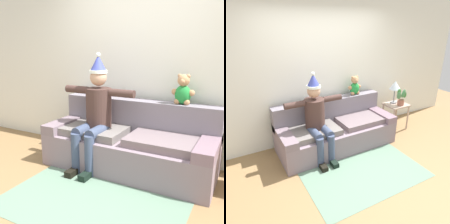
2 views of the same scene
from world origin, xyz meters
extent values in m
plane|color=olive|center=(0.00, 0.00, 0.00)|extent=(10.00, 10.00, 0.00)
cube|color=white|center=(0.00, 1.55, 1.35)|extent=(7.00, 0.10, 2.70)
cube|color=gray|center=(0.00, 0.98, 0.21)|extent=(2.19, 0.87, 0.42)
cube|color=slate|center=(0.00, 1.30, 0.65)|extent=(2.19, 0.24, 0.45)
cube|color=slate|center=(-0.99, 0.98, 0.49)|extent=(0.22, 0.87, 0.13)
cube|color=slate|center=(0.99, 0.98, 0.49)|extent=(0.22, 0.87, 0.13)
cube|color=slate|center=(-0.49, 0.93, 0.47)|extent=(0.88, 0.61, 0.10)
cube|color=slate|center=(0.49, 0.93, 0.47)|extent=(0.88, 0.61, 0.10)
cylinder|color=#452E29|center=(-0.43, 0.96, 0.78)|extent=(0.34, 0.34, 0.52)
sphere|color=tan|center=(-0.43, 0.96, 1.18)|extent=(0.22, 0.22, 0.22)
cylinder|color=white|center=(-0.43, 0.96, 1.26)|extent=(0.23, 0.23, 0.04)
cone|color=#3C47A2|center=(-0.43, 0.96, 1.37)|extent=(0.21, 0.21, 0.20)
sphere|color=white|center=(-0.43, 0.96, 1.47)|extent=(0.06, 0.06, 0.06)
cylinder|color=#3D4864|center=(-0.53, 0.76, 0.52)|extent=(0.14, 0.40, 0.14)
cylinder|color=#3D4864|center=(-0.53, 0.56, 0.26)|extent=(0.13, 0.13, 0.52)
cube|color=black|center=(-0.53, 0.48, 0.04)|extent=(0.10, 0.24, 0.08)
cylinder|color=#3D4864|center=(-0.33, 0.76, 0.52)|extent=(0.14, 0.40, 0.14)
cylinder|color=#3D4864|center=(-0.33, 0.56, 0.26)|extent=(0.13, 0.13, 0.52)
cube|color=black|center=(-0.33, 0.48, 0.04)|extent=(0.10, 0.24, 0.08)
cylinder|color=#452E29|center=(-0.77, 0.96, 1.00)|extent=(0.34, 0.10, 0.10)
cylinder|color=#452E29|center=(-0.09, 0.96, 1.00)|extent=(0.34, 0.10, 0.10)
ellipsoid|color=#218838|center=(0.59, 1.30, 0.99)|extent=(0.20, 0.16, 0.24)
sphere|color=tan|center=(0.59, 1.30, 1.17)|extent=(0.15, 0.15, 0.15)
sphere|color=tan|center=(0.59, 1.24, 1.16)|extent=(0.07, 0.07, 0.07)
sphere|color=tan|center=(0.53, 1.30, 1.22)|extent=(0.05, 0.05, 0.05)
sphere|color=tan|center=(0.64, 1.30, 1.22)|extent=(0.05, 0.05, 0.05)
sphere|color=tan|center=(0.48, 1.30, 1.02)|extent=(0.08, 0.08, 0.08)
sphere|color=tan|center=(0.53, 1.27, 0.91)|extent=(0.08, 0.08, 0.08)
sphere|color=tan|center=(0.69, 1.30, 1.02)|extent=(0.08, 0.08, 0.08)
sphere|color=tan|center=(0.65, 1.27, 0.91)|extent=(0.08, 0.08, 0.08)
cube|color=slate|center=(0.00, 0.00, 0.00)|extent=(1.89, 1.09, 0.01)
camera|label=1|loc=(1.34, -2.00, 1.57)|focal=42.66mm
camera|label=2|loc=(-1.72, -2.18, 2.25)|focal=34.49mm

